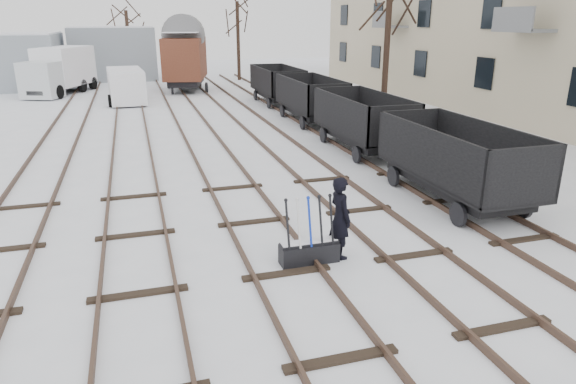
% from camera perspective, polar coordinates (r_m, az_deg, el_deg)
% --- Properties ---
extents(ground, '(120.00, 120.00, 0.00)m').
position_cam_1_polar(ground, '(10.91, -0.16, -9.14)').
color(ground, white).
rests_on(ground, ground).
extents(tracks, '(13.90, 52.00, 0.16)m').
position_cam_1_polar(tracks, '(23.62, -9.72, 6.15)').
color(tracks, black).
rests_on(tracks, ground).
extents(shed_right, '(7.00, 6.00, 4.50)m').
position_cam_1_polar(shed_right, '(49.35, -18.76, 14.43)').
color(shed_right, gray).
rests_on(shed_right, ground).
extents(ground_frame, '(1.31, 0.44, 1.49)m').
position_cam_1_polar(ground_frame, '(11.30, 2.36, -6.51)').
color(ground_frame, black).
rests_on(ground_frame, ground).
extents(worker, '(0.53, 0.74, 1.87)m').
position_cam_1_polar(worker, '(11.38, 5.82, -2.85)').
color(worker, black).
rests_on(worker, ground).
extents(freight_wagon_a, '(2.20, 5.51, 2.25)m').
position_cam_1_polar(freight_wagon_a, '(15.67, 18.02, 2.08)').
color(freight_wagon_a, black).
rests_on(freight_wagon_a, ground).
extents(freight_wagon_b, '(2.20, 5.51, 2.25)m').
position_cam_1_polar(freight_wagon_b, '(21.06, 8.25, 6.90)').
color(freight_wagon_b, black).
rests_on(freight_wagon_b, ground).
extents(freight_wagon_c, '(2.20, 5.51, 2.25)m').
position_cam_1_polar(freight_wagon_c, '(26.90, 2.50, 9.61)').
color(freight_wagon_c, black).
rests_on(freight_wagon_c, ground).
extents(freight_wagon_d, '(2.20, 5.51, 2.25)m').
position_cam_1_polar(freight_wagon_d, '(32.95, -1.21, 11.30)').
color(freight_wagon_d, black).
rests_on(freight_wagon_d, ground).
extents(box_van_wagon, '(4.08, 6.05, 4.23)m').
position_cam_1_polar(box_van_wagon, '(39.58, -11.37, 14.52)').
color(box_van_wagon, black).
rests_on(box_van_wagon, ground).
extents(lorry, '(3.99, 7.40, 3.21)m').
position_cam_1_polar(lorry, '(40.47, -24.01, 12.25)').
color(lorry, black).
rests_on(lorry, ground).
extents(panel_van, '(2.36, 4.91, 2.11)m').
position_cam_1_polar(panel_van, '(34.75, -17.54, 11.24)').
color(panel_van, white).
rests_on(panel_van, ground).
extents(tree_near, '(0.30, 0.30, 7.56)m').
position_cam_1_polar(tree_near, '(26.46, 10.92, 15.52)').
color(tree_near, black).
rests_on(tree_near, ground).
extents(tree_far_left, '(0.30, 0.30, 5.81)m').
position_cam_1_polar(tree_far_left, '(49.17, -17.25, 15.33)').
color(tree_far_left, black).
rests_on(tree_far_left, ground).
extents(tree_far_right, '(0.30, 0.30, 6.52)m').
position_cam_1_polar(tree_far_right, '(46.15, -5.56, 16.32)').
color(tree_far_right, black).
rests_on(tree_far_right, ground).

